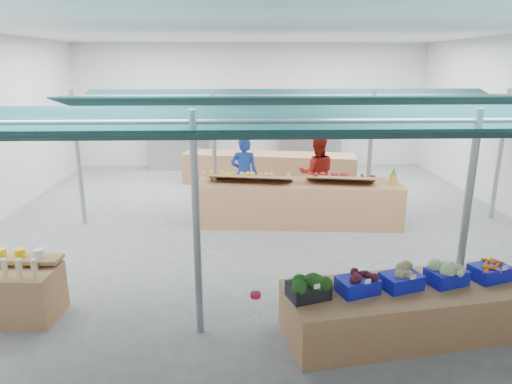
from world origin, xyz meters
TOP-DOWN VIEW (x-y plane):
  - floor at (0.00, 0.00)m, footprint 13.00×13.00m
  - hall at (0.00, 1.44)m, footprint 13.00×13.00m
  - pole_grid at (0.75, -1.75)m, footprint 10.00×4.60m
  - awnings at (0.75, -1.75)m, footprint 9.50×7.08m
  - back_shelving_left at (-2.50, 6.00)m, footprint 2.00×0.50m
  - back_shelving_right at (2.00, 6.00)m, footprint 2.00×0.50m
  - bottle_shelf at (-3.87, -3.50)m, footprint 1.70×1.13m
  - veg_counter at (1.86, -4.10)m, footprint 3.54×1.67m
  - fruit_counter at (0.87, 0.29)m, footprint 4.61×1.48m
  - far_counter at (0.45, 3.88)m, footprint 5.23×1.93m
  - vendor_left at (-0.33, 1.39)m, footprint 0.70×0.49m
  - vendor_right at (1.47, 1.39)m, footprint 0.94×0.76m
  - crate_broccoli at (0.41, -4.33)m, footprint 0.59×0.49m
  - crate_beets at (1.07, -4.23)m, footprint 0.59×0.49m
  - crate_celeriac at (1.67, -4.13)m, footprint 0.59×0.49m
  - crate_cabbage at (2.33, -4.02)m, footprint 0.59×0.49m
  - crate_carrots at (2.98, -3.91)m, footprint 0.59×0.49m
  - sparrow at (0.28, -4.47)m, footprint 0.12×0.09m
  - pole_ribbon at (-0.28, -5.06)m, footprint 0.12×0.12m
  - apple_heap_yellow at (-0.22, 0.28)m, footprint 1.99×1.02m
  - apple_heap_red at (1.78, 0.10)m, footprint 1.60×0.95m
  - pineapple at (2.90, 0.00)m, footprint 0.14×0.14m

SIDE VIEW (x-z plane):
  - floor at x=0.00m, z-range 0.00..0.00m
  - veg_counter at x=1.86m, z-range 0.00..0.66m
  - bottle_shelf at x=-3.87m, z-range -0.10..0.92m
  - far_counter at x=0.45m, z-range 0.00..0.92m
  - fruit_counter at x=0.87m, z-range 0.00..0.97m
  - crate_carrots at x=2.98m, z-range 0.63..0.92m
  - crate_beets at x=1.07m, z-range 0.65..0.94m
  - crate_celeriac at x=1.67m, z-range 0.65..0.96m
  - crate_broccoli at x=0.41m, z-range 0.65..1.00m
  - crate_cabbage at x=2.33m, z-range 0.65..1.00m
  - vendor_left at x=-0.33m, z-range 0.00..1.81m
  - vendor_right at x=1.47m, z-range 0.00..1.81m
  - sparrow at x=0.28m, z-range 0.85..0.97m
  - back_shelving_left at x=-2.50m, z-range 0.00..2.00m
  - back_shelving_right at x=2.00m, z-range 0.00..2.00m
  - pole_ribbon at x=-0.28m, z-range 0.94..1.22m
  - apple_heap_yellow at x=-0.22m, z-range 1.00..1.27m
  - apple_heap_red at x=1.78m, z-range 1.00..1.27m
  - pineapple at x=2.90m, z-range 0.96..1.35m
  - pole_grid at x=0.75m, z-range 0.31..3.31m
  - hall at x=0.00m, z-range -3.85..9.15m
  - awnings at x=0.75m, z-range 2.63..2.93m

